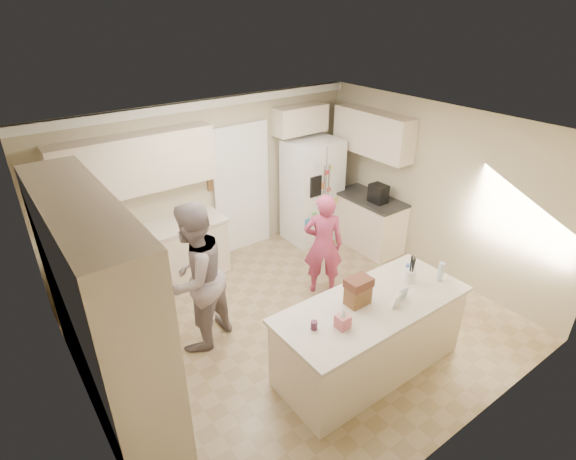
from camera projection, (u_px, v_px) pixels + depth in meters
floor at (297, 325)px, 6.04m from camera, size 5.20×4.60×0.02m
ceiling at (300, 133)px, 4.83m from camera, size 5.20×4.60×0.02m
wall_back at (210, 183)px, 7.09m from camera, size 5.20×0.02×2.60m
wall_front at (465, 345)px, 3.78m from camera, size 5.20×0.02×2.60m
wall_left at (70, 321)px, 4.06m from camera, size 0.02×4.60×2.60m
wall_right at (435, 191)px, 6.80m from camera, size 0.02×4.60×2.60m
crown_back at (204, 104)px, 6.48m from camera, size 5.20×0.08×0.12m
pantry_bank at (101, 309)px, 4.43m from camera, size 0.60×2.60×2.35m
back_base_cab at (155, 260)px, 6.66m from camera, size 2.20×0.60×0.88m
back_countertop at (150, 233)px, 6.44m from camera, size 2.24×0.63×0.04m
back_upper_cab at (136, 164)px, 6.07m from camera, size 2.20×0.35×0.80m
doorway_opening at (241, 190)px, 7.47m from camera, size 0.90×0.06×2.10m
doorway_casing at (242, 191)px, 7.44m from camera, size 1.02×0.03×2.22m
wall_frame_upper at (211, 168)px, 6.95m from camera, size 0.15×0.02×0.20m
wall_frame_lower at (212, 184)px, 7.08m from camera, size 0.15×0.02×0.20m
refrigerator at (312, 191)px, 7.84m from camera, size 0.91×0.71×1.80m
fridge_seam at (325, 197)px, 7.59m from camera, size 0.02×0.02×1.78m
fridge_dispenser at (316, 186)px, 7.35m from camera, size 0.22×0.03×0.35m
fridge_handle_l at (324, 190)px, 7.48m from camera, size 0.02×0.02×0.85m
fridge_handle_r at (328, 189)px, 7.53m from camera, size 0.02×0.02×0.85m
over_fridge_cab at (300, 119)px, 7.45m from camera, size 0.95×0.35×0.45m
right_base_cab at (368, 223)px, 7.75m from camera, size 0.60×1.20×0.88m
right_countertop at (370, 199)px, 7.53m from camera, size 0.63×1.24×0.04m
right_upper_cab at (373, 133)px, 7.26m from camera, size 0.35×1.50×0.70m
coffee_maker at (378, 193)px, 7.29m from camera, size 0.22×0.28×0.30m
island_base at (370, 337)px, 5.15m from camera, size 2.20×0.90×0.88m
island_top at (373, 305)px, 4.94m from camera, size 2.28×0.96×0.05m
utensil_crock at (410, 276)px, 5.27m from camera, size 0.13×0.13×0.15m
tissue_box at (343, 322)px, 4.53m from camera, size 0.13×0.13×0.14m
tissue_plume at (343, 313)px, 4.48m from camera, size 0.08×0.08×0.08m
dollhouse_body at (358, 295)px, 4.87m from camera, size 0.26×0.18×0.22m
dollhouse_roof at (359, 283)px, 4.79m from camera, size 0.28×0.20×0.10m
jam_jar at (314, 325)px, 4.52m from camera, size 0.07×0.07×0.09m
greeting_card_a at (397, 301)px, 4.82m from camera, size 0.12×0.06×0.16m
greeting_card_b at (403, 294)px, 4.94m from camera, size 0.12×0.05×0.16m
water_bottle at (441, 272)px, 5.26m from camera, size 0.07×0.07×0.24m
shaker_salt at (408, 267)px, 5.49m from camera, size 0.05×0.05×0.09m
shaker_pepper at (412, 265)px, 5.53m from camera, size 0.05×0.05×0.09m
teen_boy at (195, 278)px, 5.31m from camera, size 1.15×1.05×1.91m
teen_girl at (323, 245)px, 6.39m from camera, size 0.68×0.64×1.55m
fridge_magnets at (325, 197)px, 7.58m from camera, size 0.76×0.02×1.44m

